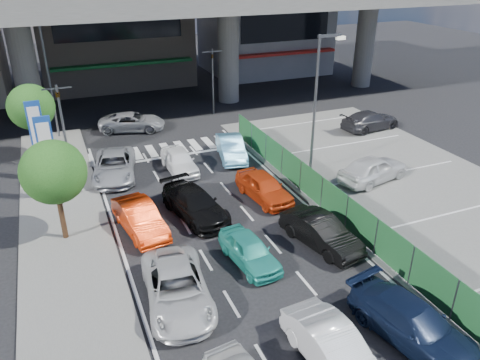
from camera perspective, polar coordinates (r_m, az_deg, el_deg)
name	(u,v)px	position (r m, az deg, el deg)	size (l,w,h in m)	color
ground	(240,252)	(20.79, 0.03, -8.76)	(120.00, 120.00, 0.00)	black
parking_lot	(409,189)	(27.64, 19.92, -1.03)	(12.00, 28.00, 0.06)	#5C5C5A
sidewalk_left	(66,238)	(23.04, -20.42, -6.64)	(4.00, 30.00, 0.12)	#5C5C5A
fence_run	(333,202)	(23.28, 11.23, -2.63)	(0.16, 22.00, 1.80)	#1E582B
building_center	(109,4)	(49.40, -15.72, 20.00)	(14.00, 10.90, 15.00)	gray
building_east	(264,14)	(53.14, 2.97, 19.58)	(12.00, 10.90, 12.00)	gray
traffic_light_left	(60,107)	(28.90, -21.11, 8.33)	(1.60, 1.24, 5.20)	#595B60
traffic_light_right	(212,65)	(37.66, -3.38, 13.78)	(1.60, 1.24, 5.20)	#595B60
street_lamp_right	(318,95)	(26.71, 9.53, 10.24)	(1.65, 0.22, 8.00)	#595B60
street_lamp_left	(50,70)	(34.53, -22.12, 12.27)	(1.65, 0.22, 8.00)	#595B60
signboard_near	(47,148)	(25.37, -22.52, 3.66)	(0.80, 0.14, 4.70)	#595B60
signboard_far	(37,130)	(28.21, -23.53, 5.62)	(0.80, 0.14, 4.70)	#595B60
tree_near	(54,172)	(21.53, -21.77, 0.87)	(2.80, 2.80, 4.80)	#382314
tree_far	(31,107)	(31.48, -24.12, 8.10)	(2.80, 2.80, 4.80)	#382314
hatch_white_back_mid	(334,349)	(15.81, 11.36, -19.55)	(1.46, 4.19, 1.38)	white
minivan_navy_back	(413,323)	(17.33, 20.30, -16.08)	(1.93, 4.76, 1.38)	#0F1932
sedan_white_mid_left	(177,288)	(17.89, -7.68, -12.91)	(2.27, 4.93, 1.37)	silver
taxi_teal_mid	(250,250)	(19.80, 1.18, -8.58)	(1.46, 3.62, 1.23)	teal
hatch_black_mid_right	(321,232)	(21.17, 9.85, -6.27)	(1.46, 4.19, 1.38)	black
taxi_orange_left	(140,218)	(22.38, -12.12, -4.58)	(1.46, 4.19, 1.38)	red
sedan_black_mid	(195,204)	(23.21, -5.51, -2.93)	(1.91, 4.69, 1.36)	black
taxi_orange_right	(264,187)	(24.76, 2.95, -0.85)	(1.63, 4.05, 1.38)	red
wagon_silver_front_left	(114,166)	(28.17, -15.07, 1.68)	(2.29, 4.97, 1.38)	#9D9FA4
sedan_white_front_mid	(179,161)	(28.17, -7.41, 2.36)	(1.59, 3.94, 1.34)	white
kei_truck_front_right	(231,148)	(29.74, -1.09, 3.92)	(1.46, 4.19, 1.38)	#5DA5CE
crossing_wagon_silver	(132,122)	(35.52, -13.02, 6.91)	(2.18, 4.74, 1.32)	#999AA0
parked_sedan_white	(373,169)	(27.57, 15.90, 1.33)	(1.79, 4.46, 1.52)	silver
parked_sedan_dgrey	(370,120)	(35.99, 15.61, 7.01)	(1.91, 4.70, 1.36)	#2C2C30
traffic_cone	(302,181)	(26.33, 7.52, -0.11)	(0.32, 0.32, 0.63)	red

